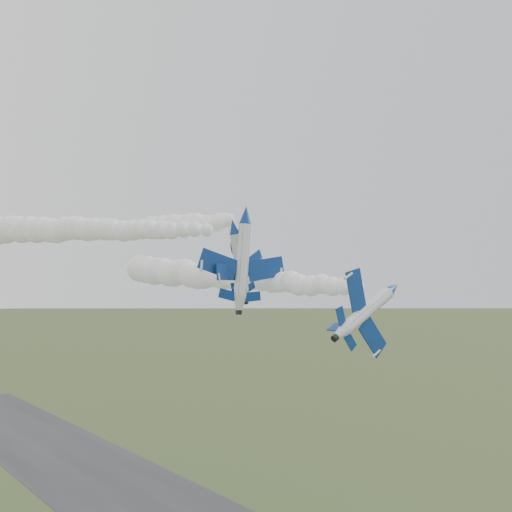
# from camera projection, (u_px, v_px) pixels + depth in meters

# --- Properties ---
(jet_lead) EXTENTS (4.51, 11.41, 8.42)m
(jet_lead) POSITION_uv_depth(u_px,v_px,m) (394.00, 288.00, 60.66)
(jet_lead) COLOR white
(smoke_trail_jet_lead) EXTENTS (5.17, 61.97, 5.13)m
(smoke_trail_jet_lead) POSITION_uv_depth(u_px,v_px,m) (220.00, 276.00, 87.50)
(smoke_trail_jet_lead) COLOR white
(jet_pair_left) EXTENTS (9.29, 11.26, 3.41)m
(jet_pair_left) POSITION_uv_depth(u_px,v_px,m) (234.00, 226.00, 73.15)
(jet_pair_left) COLOR white
(smoke_trail_jet_pair_left) EXTENTS (17.89, 61.89, 5.20)m
(smoke_trail_jet_pair_left) POSITION_uv_depth(u_px,v_px,m) (76.00, 230.00, 93.48)
(smoke_trail_jet_pair_left) COLOR white
(jet_pair_right) EXTENTS (11.85, 13.82, 3.50)m
(jet_pair_right) POSITION_uv_depth(u_px,v_px,m) (246.00, 215.00, 73.35)
(jet_pair_right) COLOR white
(smoke_trail_jet_pair_right) EXTENTS (21.83, 60.00, 5.06)m
(smoke_trail_jet_pair_right) POSITION_uv_depth(u_px,v_px,m) (179.00, 225.00, 105.13)
(smoke_trail_jet_pair_right) COLOR white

